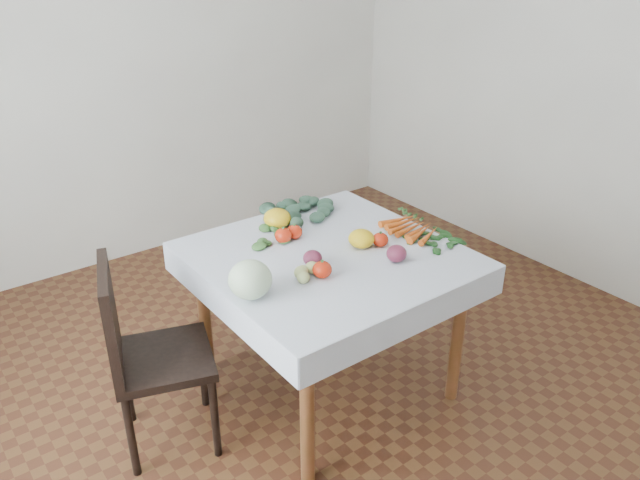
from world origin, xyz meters
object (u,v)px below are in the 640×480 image
object	(u,v)px
carrot_bunch	(412,228)
heirloom_back	(277,218)
chair	(141,347)
cabbage	(250,280)
table	(328,273)

from	to	relation	value
carrot_bunch	heirloom_back	bearing A→B (deg)	139.24
chair	heirloom_back	distance (m)	0.92
chair	cabbage	distance (m)	0.57
heirloom_back	chair	bearing A→B (deg)	-165.05
carrot_bunch	table	bearing A→B (deg)	173.70
cabbage	heirloom_back	world-z (taller)	cabbage
table	chair	distance (m)	0.89
heirloom_back	carrot_bunch	bearing A→B (deg)	-40.76
table	heirloom_back	bearing A→B (deg)	93.97
table	cabbage	size ratio (longest dim) A/B	5.66
chair	cabbage	bearing A→B (deg)	-35.13
table	carrot_bunch	distance (m)	0.50
cabbage	carrot_bunch	xyz separation A→B (m)	(0.96, 0.06, -0.06)
table	chair	size ratio (longest dim) A/B	1.11
cabbage	table	bearing A→B (deg)	13.20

